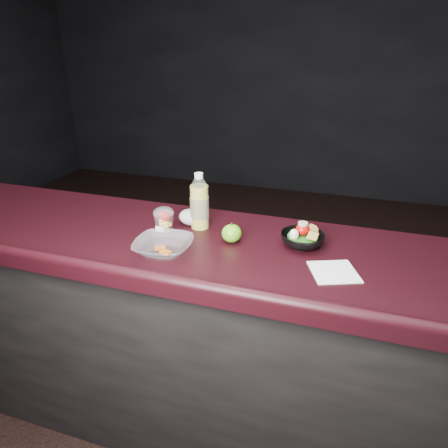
{
  "coord_description": "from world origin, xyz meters",
  "views": [
    {
      "loc": [
        0.53,
        -1.1,
        1.77
      ],
      "look_at": [
        0.07,
        0.33,
        1.1
      ],
      "focal_mm": 32.0,
      "sensor_mm": 36.0,
      "label": 1
    }
  ],
  "objects": [
    {
      "name": "green_apple",
      "position": [
        0.1,
        0.33,
        1.06
      ],
      "size": [
        0.08,
        0.08,
        0.09
      ],
      "color": "#4D9110",
      "rests_on": "counter"
    },
    {
      "name": "room_shell",
      "position": [
        0.0,
        0.0,
        1.83
      ],
      "size": [
        8.0,
        8.0,
        8.0
      ],
      "color": "black",
      "rests_on": "ground"
    },
    {
      "name": "plastic_bag",
      "position": [
        -0.12,
        0.45,
        1.06
      ],
      "size": [
        0.12,
        0.1,
        0.09
      ],
      "color": "silver",
      "rests_on": "counter"
    },
    {
      "name": "snack_bowl",
      "position": [
        0.39,
        0.39,
        1.05
      ],
      "size": [
        0.19,
        0.19,
        0.1
      ],
      "rotation": [
        0.0,
        0.0,
        -0.1
      ],
      "color": "black",
      "rests_on": "counter"
    },
    {
      "name": "takeout_bowl",
      "position": [
        -0.12,
        0.16,
        1.05
      ],
      "size": [
        0.25,
        0.25,
        0.06
      ],
      "rotation": [
        0.0,
        0.0,
        0.11
      ],
      "color": "silver",
      "rests_on": "counter"
    },
    {
      "name": "counter",
      "position": [
        0.0,
        0.3,
        0.51
      ],
      "size": [
        4.06,
        0.71,
        1.02
      ],
      "color": "black",
      "rests_on": "ground"
    },
    {
      "name": "lemonade_bottle",
      "position": [
        -0.08,
        0.43,
        1.13
      ],
      "size": [
        0.08,
        0.08,
        0.25
      ],
      "color": "gold",
      "rests_on": "counter"
    },
    {
      "name": "paper_napkin",
      "position": [
        0.53,
        0.21,
        1.02
      ],
      "size": [
        0.21,
        0.21,
        0.0
      ],
      "primitive_type": "cube",
      "rotation": [
        0.0,
        0.0,
        0.38
      ],
      "color": "white",
      "rests_on": "counter"
    },
    {
      "name": "fruit_cup",
      "position": [
        -0.2,
        0.31,
        1.08
      ],
      "size": [
        0.09,
        0.09,
        0.13
      ],
      "color": "white",
      "rests_on": "counter"
    }
  ]
}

